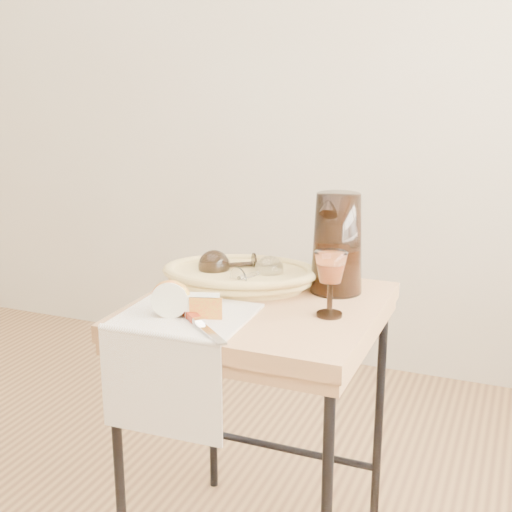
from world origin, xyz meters
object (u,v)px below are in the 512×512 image
at_px(goblet_lying_a, 231,265).
at_px(pitcher, 337,243).
at_px(tea_towel, 186,316).
at_px(side_table, 259,436).
at_px(apple_half, 171,298).
at_px(wine_goblet, 330,284).
at_px(bread_basket, 240,278).
at_px(table_knife, 200,323).
at_px(goblet_lying_b, 256,274).

height_order(goblet_lying_a, pitcher, pitcher).
height_order(tea_towel, pitcher, pitcher).
height_order(side_table, apple_half, apple_half).
relative_size(goblet_lying_a, pitcher, 0.46).
bearing_deg(side_table, wine_goblet, -8.87).
distance_m(bread_basket, table_knife, 0.30).
height_order(tea_towel, wine_goblet, wine_goblet).
bearing_deg(pitcher, tea_towel, -142.38).
bearing_deg(wine_goblet, pitcher, 101.19).
xyz_separation_m(tea_towel, table_knife, (0.07, -0.06, 0.01)).
distance_m(tea_towel, pitcher, 0.42).
xyz_separation_m(tea_towel, bread_basket, (0.03, 0.24, 0.02)).
bearing_deg(side_table, tea_towel, -126.54).
height_order(wine_goblet, apple_half, wine_goblet).
relative_size(goblet_lying_b, apple_half, 1.36).
height_order(bread_basket, goblet_lying_a, goblet_lying_a).
relative_size(pitcher, table_knife, 1.31).
xyz_separation_m(pitcher, wine_goblet, (0.04, -0.18, -0.05)).
bearing_deg(apple_half, pitcher, 27.23).
distance_m(goblet_lying_b, wine_goblet, 0.24).
relative_size(bread_basket, goblet_lying_a, 2.63).
distance_m(goblet_lying_b, apple_half, 0.26).
bearing_deg(goblet_lying_a, wine_goblet, 122.56).
relative_size(side_table, pitcher, 2.49).
distance_m(goblet_lying_b, pitcher, 0.21).
bearing_deg(goblet_lying_a, bread_basket, 119.35).
bearing_deg(goblet_lying_b, bread_basket, 92.78).
distance_m(goblet_lying_a, goblet_lying_b, 0.09).
relative_size(goblet_lying_a, goblet_lying_b, 1.11).
bearing_deg(pitcher, goblet_lying_b, -166.58).
bearing_deg(tea_towel, goblet_lying_a, 88.66).
distance_m(goblet_lying_a, wine_goblet, 0.33).
xyz_separation_m(side_table, wine_goblet, (0.18, -0.03, 0.44)).
distance_m(side_table, pitcher, 0.53).
height_order(goblet_lying_a, wine_goblet, wine_goblet).
height_order(pitcher, apple_half, pitcher).
distance_m(bread_basket, goblet_lying_a, 0.04).
xyz_separation_m(tea_towel, goblet_lying_a, (-0.00, 0.26, 0.05)).
bearing_deg(goblet_lying_b, pitcher, -40.39).
bearing_deg(apple_half, tea_towel, 5.75).
distance_m(pitcher, apple_half, 0.44).
distance_m(tea_towel, goblet_lying_a, 0.26).
height_order(goblet_lying_a, table_knife, goblet_lying_a).
height_order(tea_towel, apple_half, apple_half).
relative_size(bread_basket, table_knife, 1.59).
distance_m(wine_goblet, table_knife, 0.30).
bearing_deg(wine_goblet, side_table, 171.13).
distance_m(tea_towel, wine_goblet, 0.33).
bearing_deg(goblet_lying_a, side_table, 105.17).
xyz_separation_m(bread_basket, goblet_lying_a, (-0.03, 0.02, 0.03)).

